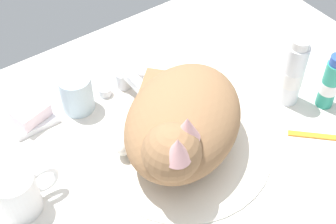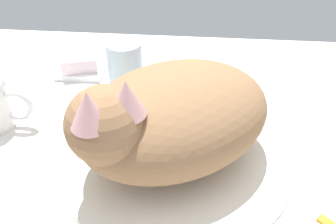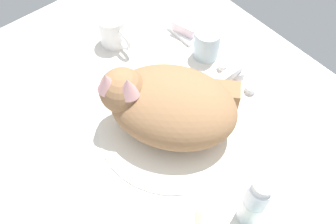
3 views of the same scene
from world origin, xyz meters
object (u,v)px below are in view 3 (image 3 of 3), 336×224
at_px(faucet, 233,76).
at_px(cat, 167,104).
at_px(toothpaste_bottle, 254,202).
at_px(soap_bar, 187,25).
at_px(rinse_cup, 207,44).
at_px(coffee_mug, 113,31).

xyz_separation_m(faucet, cat, (-0.01, -0.20, 0.05)).
bearing_deg(toothpaste_bottle, soap_bar, 151.52).
relative_size(faucet, cat, 0.36).
bearing_deg(faucet, cat, -93.14).
bearing_deg(faucet, rinse_cup, 172.48).
distance_m(coffee_mug, soap_bar, 0.20).
relative_size(faucet, toothpaste_bottle, 0.78).
relative_size(cat, coffee_mug, 3.02).
height_order(faucet, rinse_cup, rinse_cup).
height_order(faucet, toothpaste_bottle, toothpaste_bottle).
xyz_separation_m(coffee_mug, rinse_cup, (0.19, 0.15, -0.00)).
height_order(rinse_cup, toothpaste_bottle, toothpaste_bottle).
bearing_deg(cat, toothpaste_bottle, -3.82).
distance_m(cat, coffee_mug, 0.30).
xyz_separation_m(cat, coffee_mug, (-0.29, 0.06, -0.04)).
relative_size(coffee_mug, rinse_cup, 1.42).
bearing_deg(toothpaste_bottle, faucet, 139.50).
bearing_deg(coffee_mug, cat, -11.61).
height_order(cat, toothpaste_bottle, cat).
distance_m(faucet, soap_bar, 0.21).
relative_size(cat, toothpaste_bottle, 2.18).
bearing_deg(soap_bar, toothpaste_bottle, -28.48).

